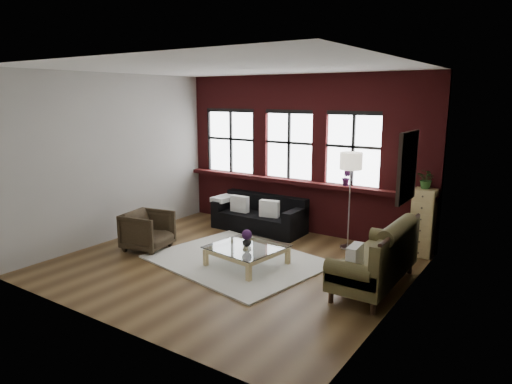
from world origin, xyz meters
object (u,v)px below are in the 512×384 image
Objects in this scene: armchair at (148,231)px; drawer_chest at (423,222)px; vintage_settee at (375,254)px; coffee_table at (247,256)px; vase at (247,241)px; dark_sofa at (259,214)px; floor_lamp at (350,197)px.

armchair is 0.64× the size of drawer_chest.
vintage_settee reaches higher than armchair.
coffee_table is 0.90× the size of drawer_chest.
coffee_table is at bearing 45.00° from vase.
armchair is 4.94m from drawer_chest.
vintage_settee is at bearing -25.90° from dark_sofa.
vase is at bearing -169.89° from vintage_settee.
floor_lamp is at bearing 60.62° from coffee_table.
floor_lamp reaches higher than dark_sofa.
coffee_table is at bearing -92.12° from armchair.
armchair is at bearing -171.49° from vase.
drawer_chest is at bearing 43.77° from coffee_table.
vintage_settee is 2.07m from vase.
vase is 0.08× the size of floor_lamp.
dark_sofa is 1.61× the size of drawer_chest.
drawer_chest is at bearing -70.61° from armchair.
armchair reaches higher than coffee_table.
vintage_settee is 1.61× the size of drawer_chest.
drawer_chest is (4.27, 2.47, 0.25)m from armchair.
dark_sofa is 3.34m from vintage_settee.
vase is at bearing -135.00° from coffee_table.
vase is at bearing -136.23° from drawer_chest.
coffee_table is 0.56× the size of floor_lamp.
coffee_table is 3.16m from drawer_chest.
vintage_settee is 2.09m from coffee_table.
dark_sofa reaches higher than coffee_table.
floor_lamp is at bearing 60.62° from vase.
dark_sofa is 12.23× the size of vase.
drawer_chest is (0.23, 1.80, 0.09)m from vintage_settee.
coffee_table is at bearing -136.23° from drawer_chest.
armchair is at bearing -116.12° from dark_sofa.
floor_lamp is at bearing -163.96° from drawer_chest.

